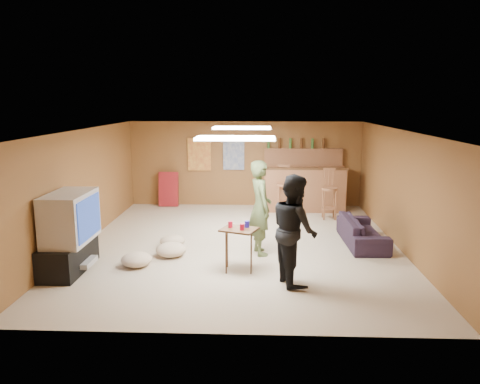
{
  "coord_description": "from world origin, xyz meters",
  "views": [
    {
      "loc": [
        0.37,
        -8.62,
        2.74
      ],
      "look_at": [
        0.0,
        0.2,
        1.0
      ],
      "focal_mm": 35.0,
      "sensor_mm": 36.0,
      "label": 1
    }
  ],
  "objects_px": {
    "person_olive": "(260,208)",
    "person_black": "(294,229)",
    "sofa": "(362,231)",
    "tv_body": "(70,217)",
    "tray_table": "(239,250)",
    "bar_counter": "(304,189)"
  },
  "relations": [
    {
      "from": "person_olive",
      "to": "tray_table",
      "type": "relative_size",
      "value": 2.41
    },
    {
      "from": "bar_counter",
      "to": "person_olive",
      "type": "height_order",
      "value": "person_olive"
    },
    {
      "from": "person_olive",
      "to": "tray_table",
      "type": "distance_m",
      "value": 1.07
    },
    {
      "from": "bar_counter",
      "to": "person_black",
      "type": "xyz_separation_m",
      "value": [
        -0.6,
        -4.79,
        0.29
      ]
    },
    {
      "from": "bar_counter",
      "to": "person_olive",
      "type": "xyz_separation_m",
      "value": [
        -1.11,
        -3.44,
        0.3
      ]
    },
    {
      "from": "tv_body",
      "to": "sofa",
      "type": "relative_size",
      "value": 0.64
    },
    {
      "from": "bar_counter",
      "to": "tray_table",
      "type": "height_order",
      "value": "bar_counter"
    },
    {
      "from": "person_olive",
      "to": "person_black",
      "type": "height_order",
      "value": "person_olive"
    },
    {
      "from": "tv_body",
      "to": "bar_counter",
      "type": "distance_m",
      "value": 6.09
    },
    {
      "from": "person_olive",
      "to": "person_black",
      "type": "relative_size",
      "value": 1.02
    },
    {
      "from": "bar_counter",
      "to": "sofa",
      "type": "bearing_deg",
      "value": -72.62
    },
    {
      "from": "sofa",
      "to": "person_black",
      "type": "bearing_deg",
      "value": 142.51
    },
    {
      "from": "tray_table",
      "to": "person_black",
      "type": "bearing_deg",
      "value": -28.82
    },
    {
      "from": "bar_counter",
      "to": "sofa",
      "type": "xyz_separation_m",
      "value": [
        0.87,
        -2.78,
        -0.3
      ]
    },
    {
      "from": "tray_table",
      "to": "person_olive",
      "type": "bearing_deg",
      "value": 68.82
    },
    {
      "from": "person_olive",
      "to": "bar_counter",
      "type": "bearing_deg",
      "value": -33.85
    },
    {
      "from": "tv_body",
      "to": "sofa",
      "type": "xyz_separation_m",
      "value": [
        5.02,
        1.67,
        -0.65
      ]
    },
    {
      "from": "tv_body",
      "to": "person_olive",
      "type": "relative_size",
      "value": 0.65
    },
    {
      "from": "tv_body",
      "to": "sofa",
      "type": "distance_m",
      "value": 5.33
    },
    {
      "from": "person_black",
      "to": "sofa",
      "type": "bearing_deg",
      "value": -52.74
    },
    {
      "from": "person_olive",
      "to": "person_black",
      "type": "bearing_deg",
      "value": -175.37
    },
    {
      "from": "bar_counter",
      "to": "tray_table",
      "type": "relative_size",
      "value": 2.82
    }
  ]
}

